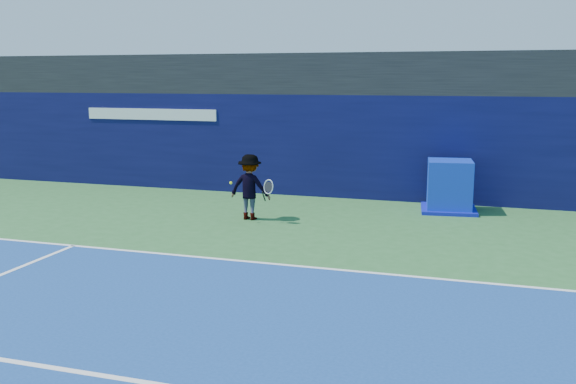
# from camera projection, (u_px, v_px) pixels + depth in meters

# --- Properties ---
(ground) EXTENTS (80.00, 80.00, 0.00)m
(ground) POSITION_uv_depth(u_px,v_px,m) (243.00, 325.00, 9.20)
(ground) COLOR #2D652F
(ground) RESTS_ON ground
(baseline) EXTENTS (24.00, 0.10, 0.01)m
(baseline) POSITION_uv_depth(u_px,v_px,m) (301.00, 266.00, 12.02)
(baseline) COLOR white
(baseline) RESTS_ON ground
(stadium_band) EXTENTS (36.00, 3.00, 1.20)m
(stadium_band) POSITION_uv_depth(u_px,v_px,m) (380.00, 74.00, 19.37)
(stadium_band) COLOR black
(stadium_band) RESTS_ON back_wall_assembly
(back_wall_assembly) EXTENTS (36.00, 1.03, 3.00)m
(back_wall_assembly) POSITION_uv_depth(u_px,v_px,m) (373.00, 146.00, 18.80)
(back_wall_assembly) COLOR #0A0B38
(back_wall_assembly) RESTS_ON ground
(equipment_cart) EXTENTS (1.57, 1.57, 1.36)m
(equipment_cart) POSITION_uv_depth(u_px,v_px,m) (449.00, 188.00, 16.94)
(equipment_cart) COLOR #0C29B2
(equipment_cart) RESTS_ON ground
(tennis_player) EXTENTS (1.28, 0.72, 1.63)m
(tennis_player) POSITION_uv_depth(u_px,v_px,m) (250.00, 187.00, 15.92)
(tennis_player) COLOR white
(tennis_player) RESTS_ON ground
(tennis_ball) EXTENTS (0.07, 0.07, 0.07)m
(tennis_ball) POSITION_uv_depth(u_px,v_px,m) (231.00, 183.00, 15.48)
(tennis_ball) COLOR #C2D617
(tennis_ball) RESTS_ON ground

